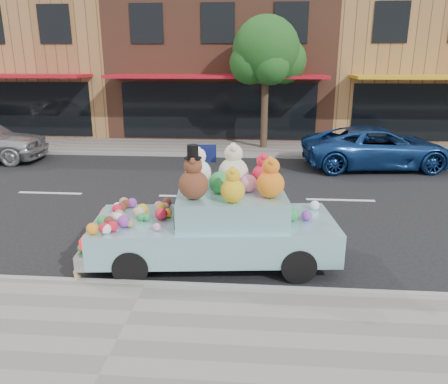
{
  "coord_description": "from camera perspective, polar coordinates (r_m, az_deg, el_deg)",
  "views": [
    {
      "loc": [
        1.78,
        -11.24,
        3.63
      ],
      "look_at": [
        1.17,
        -3.54,
        1.25
      ],
      "focal_mm": 35.0,
      "sensor_mm": 36.0,
      "label": 1
    }
  ],
  "objects": [
    {
      "name": "ground",
      "position": [
        11.95,
        -4.24,
        -0.6
      ],
      "size": [
        120.0,
        120.0,
        0.0
      ],
      "primitive_type": "plane",
      "color": "black",
      "rests_on": "ground"
    },
    {
      "name": "near_sidewalk",
      "position": [
        6.2,
        -13.75,
        -18.62
      ],
      "size": [
        60.0,
        3.0,
        0.12
      ],
      "primitive_type": "cube",
      "color": "gray",
      "rests_on": "ground"
    },
    {
      "name": "far_sidewalk",
      "position": [
        18.19,
        -1.18,
        5.81
      ],
      "size": [
        60.0,
        3.0,
        0.12
      ],
      "primitive_type": "cube",
      "color": "gray",
      "rests_on": "ground"
    },
    {
      "name": "near_kerb",
      "position": [
        7.41,
        -10.16,
        -11.95
      ],
      "size": [
        60.0,
        0.12,
        0.13
      ],
      "primitive_type": "cube",
      "color": "gray",
      "rests_on": "ground"
    },
    {
      "name": "far_kerb",
      "position": [
        16.73,
        -1.68,
        4.82
      ],
      "size": [
        60.0,
        0.12,
        0.13
      ],
      "primitive_type": "cube",
      "color": "gray",
      "rests_on": "ground"
    },
    {
      "name": "storefront_left",
      "position": [
        26.03,
        -23.31,
        15.85
      ],
      "size": [
        10.0,
        9.8,
        7.3
      ],
      "color": "#A37544",
      "rests_on": "ground"
    },
    {
      "name": "storefront_mid",
      "position": [
        23.28,
        0.16,
        17.18
      ],
      "size": [
        10.0,
        9.8,
        7.3
      ],
      "color": "brown",
      "rests_on": "ground"
    },
    {
      "name": "storefront_right",
      "position": [
        24.63,
        25.02,
        15.65
      ],
      "size": [
        10.0,
        9.8,
        7.3
      ],
      "color": "#A37544",
      "rests_on": "ground"
    },
    {
      "name": "street_tree",
      "position": [
        17.8,
        5.58,
        17.27
      ],
      "size": [
        3.0,
        2.7,
        5.22
      ],
      "color": "#38281C",
      "rests_on": "ground"
    },
    {
      "name": "car_blue",
      "position": [
        15.82,
        19.43,
        5.48
      ],
      "size": [
        5.24,
        2.83,
        1.4
      ],
      "primitive_type": "imported",
      "rotation": [
        0.0,
        0.0,
        1.68
      ],
      "color": "navy",
      "rests_on": "ground"
    },
    {
      "name": "art_car",
      "position": [
        7.9,
        -1.11,
        -3.89
      ],
      "size": [
        4.64,
        2.19,
        2.28
      ],
      "rotation": [
        0.0,
        0.0,
        0.1
      ],
      "color": "black",
      "rests_on": "ground"
    }
  ]
}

